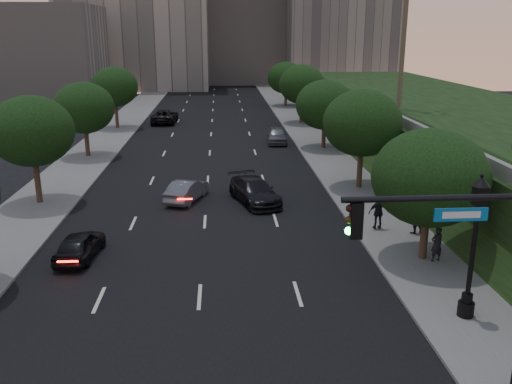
{
  "coord_description": "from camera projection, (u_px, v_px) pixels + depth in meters",
  "views": [
    {
      "loc": [
        0.97,
        -14.85,
        10.32
      ],
      "look_at": [
        2.47,
        7.67,
        3.6
      ],
      "focal_mm": 38.0,
      "sensor_mm": 36.0,
      "label": 1
    }
  ],
  "objects": [
    {
      "name": "sidewalk_right",
      "position": [
        329.0,
        156.0,
        46.41
      ],
      "size": [
        4.5,
        140.0,
        0.15
      ],
      "primitive_type": "cube",
      "color": "slate",
      "rests_on": "ground"
    },
    {
      "name": "tree_right_e",
      "position": [
        286.0,
        78.0,
        75.88
      ],
      "size": [
        5.2,
        5.2,
        6.24
      ],
      "color": "#38281C",
      "rests_on": "ground"
    },
    {
      "name": "sidewalk_left",
      "position": [
        86.0,
        159.0,
        45.1
      ],
      "size": [
        4.5,
        140.0,
        0.15
      ],
      "primitive_type": "cube",
      "color": "slate",
      "rests_on": "ground"
    },
    {
      "name": "traffic_signal_mast",
      "position": [
        496.0,
        291.0,
        14.45
      ],
      "size": [
        5.68,
        0.56,
        7.0
      ],
      "color": "black",
      "rests_on": "ground"
    },
    {
      "name": "office_block_mid",
      "position": [
        243.0,
        17.0,
        111.3
      ],
      "size": [
        22.0,
        18.0,
        26.0
      ],
      "primitive_type": "cube",
      "color": "#A8A39A",
      "rests_on": "ground"
    },
    {
      "name": "sedan_far_right",
      "position": [
        277.0,
        135.0,
        51.76
      ],
      "size": [
        2.09,
        4.62,
        1.54
      ],
      "primitive_type": "imported",
      "rotation": [
        0.0,
        0.0,
        -0.06
      ],
      "color": "#5C5E63",
      "rests_on": "ground"
    },
    {
      "name": "road_surface",
      "position": [
        209.0,
        158.0,
        45.77
      ],
      "size": [
        16.0,
        140.0,
        0.02
      ],
      "primitive_type": "cube",
      "color": "black",
      "rests_on": "ground"
    },
    {
      "name": "tree_right_a",
      "position": [
        430.0,
        178.0,
        24.24
      ],
      "size": [
        5.2,
        5.2,
        6.24
      ],
      "color": "#38281C",
      "rests_on": "ground"
    },
    {
      "name": "tree_left_b",
      "position": [
        32.0,
        131.0,
        32.34
      ],
      "size": [
        5.0,
        5.0,
        6.71
      ],
      "color": "#38281C",
      "rests_on": "ground"
    },
    {
      "name": "tree_right_b",
      "position": [
        362.0,
        123.0,
        35.58
      ],
      "size": [
        5.2,
        5.2,
        6.74
      ],
      "color": "#38281C",
      "rests_on": "ground"
    },
    {
      "name": "sedan_near_right",
      "position": [
        254.0,
        191.0,
        33.72
      ],
      "size": [
        3.55,
        5.57,
        1.5
      ],
      "primitive_type": "imported",
      "rotation": [
        0.0,
        0.0,
        0.3
      ],
      "color": "black",
      "rests_on": "ground"
    },
    {
      "name": "parapet_wall",
      "position": [
        376.0,
        108.0,
        43.48
      ],
      "size": [
        0.35,
        90.0,
        0.7
      ],
      "primitive_type": "cube",
      "color": "slate",
      "rests_on": "embankment"
    },
    {
      "name": "office_block_filler",
      "position": [
        37.0,
        54.0,
        80.37
      ],
      "size": [
        18.0,
        16.0,
        14.0
      ],
      "primitive_type": "cube",
      "color": "#A8A39A",
      "rests_on": "ground"
    },
    {
      "name": "tree_left_d",
      "position": [
        115.0,
        87.0,
        58.15
      ],
      "size": [
        5.0,
        5.0,
        6.71
      ],
      "color": "#38281C",
      "rests_on": "ground"
    },
    {
      "name": "tree_left_c",
      "position": [
        84.0,
        108.0,
        44.87
      ],
      "size": [
        5.0,
        5.0,
        6.34
      ],
      "color": "#38281C",
      "rests_on": "ground"
    },
    {
      "name": "pedestrian_a",
      "position": [
        437.0,
        244.0,
        24.73
      ],
      "size": [
        0.68,
        0.53,
        1.65
      ],
      "primitive_type": "imported",
      "rotation": [
        0.0,
        0.0,
        3.39
      ],
      "color": "black",
      "rests_on": "sidewalk_right"
    },
    {
      "name": "pedestrian_c",
      "position": [
        379.0,
        212.0,
        28.78
      ],
      "size": [
        1.09,
        0.47,
        1.84
      ],
      "primitive_type": "imported",
      "rotation": [
        0.0,
        0.0,
        3.16
      ],
      "color": "black",
      "rests_on": "sidewalk_right"
    },
    {
      "name": "embankment",
      "position": [
        475.0,
        136.0,
        44.69
      ],
      "size": [
        18.0,
        90.0,
        4.0
      ],
      "primitive_type": "cube",
      "color": "black",
      "rests_on": "ground"
    },
    {
      "name": "street_lamp",
      "position": [
        472.0,
        254.0,
        19.46
      ],
      "size": [
        0.64,
        0.64,
        5.62
      ],
      "color": "black",
      "rests_on": "ground"
    },
    {
      "name": "tree_right_c",
      "position": [
        325.0,
        105.0,
        48.15
      ],
      "size": [
        5.2,
        5.2,
        6.24
      ],
      "color": "#38281C",
      "rests_on": "ground"
    },
    {
      "name": "sedan_near_left",
      "position": [
        80.0,
        245.0,
        25.46
      ],
      "size": [
        1.93,
        4.01,
        1.32
      ],
      "primitive_type": "imported",
      "rotation": [
        0.0,
        0.0,
        3.05
      ],
      "color": "black",
      "rests_on": "ground"
    },
    {
      "name": "ground",
      "position": [
        194.0,
        372.0,
        17.09
      ],
      "size": [
        160.0,
        160.0,
        0.0
      ],
      "primitive_type": "plane",
      "color": "black",
      "rests_on": "ground"
    },
    {
      "name": "tree_right_d",
      "position": [
        302.0,
        84.0,
        61.4
      ],
      "size": [
        5.2,
        5.2,
        6.74
      ],
      "color": "#38281C",
      "rests_on": "ground"
    },
    {
      "name": "pedestrian_b",
      "position": [
        415.0,
        217.0,
        28.19
      ],
      "size": [
        0.94,
        0.79,
        1.71
      ],
      "primitive_type": "imported",
      "rotation": [
        0.0,
        0.0,
        3.33
      ],
      "color": "black",
      "rests_on": "sidewalk_right"
    },
    {
      "name": "sedan_mid_left",
      "position": [
        187.0,
        190.0,
        34.16
      ],
      "size": [
        2.75,
        4.36,
        1.36
      ],
      "primitive_type": "imported",
      "rotation": [
        0.0,
        0.0,
        2.79
      ],
      "color": "#5B5D63",
      "rests_on": "ground"
    },
    {
      "name": "sedan_far_left",
      "position": [
        165.0,
        116.0,
        63.02
      ],
      "size": [
        2.91,
        5.86,
        1.6
      ],
      "primitive_type": "imported",
      "rotation": [
        0.0,
        0.0,
        3.1
      ],
      "color": "black",
      "rests_on": "ground"
    }
  ]
}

